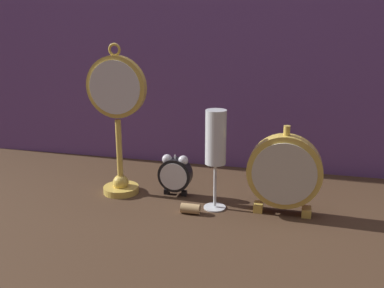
# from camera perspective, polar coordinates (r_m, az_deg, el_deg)

# --- Properties ---
(ground_plane) EXTENTS (4.00, 4.00, 0.00)m
(ground_plane) POSITION_cam_1_polar(r_m,az_deg,el_deg) (0.97, -1.17, -8.69)
(ground_plane) COLOR #422D1E
(fabric_backdrop_drape) EXTENTS (1.58, 0.01, 0.77)m
(fabric_backdrop_drape) POSITION_cam_1_polar(r_m,az_deg,el_deg) (1.20, 2.98, 14.96)
(fabric_backdrop_drape) COLOR #6B478E
(fabric_backdrop_drape) RESTS_ON ground_plane
(pocket_watch_on_stand) EXTENTS (0.14, 0.09, 0.36)m
(pocket_watch_on_stand) POSITION_cam_1_polar(r_m,az_deg,el_deg) (1.02, -9.89, 3.34)
(pocket_watch_on_stand) COLOR gold
(pocket_watch_on_stand) RESTS_ON ground_plane
(alarm_clock_twin_bell) EXTENTS (0.08, 0.03, 0.10)m
(alarm_clock_twin_bell) POSITION_cam_1_polar(r_m,az_deg,el_deg) (1.03, -2.26, -3.90)
(alarm_clock_twin_bell) COLOR black
(alarm_clock_twin_bell) RESTS_ON ground_plane
(mantel_clock_silver) EXTENTS (0.16, 0.04, 0.20)m
(mantel_clock_silver) POSITION_cam_1_polar(r_m,az_deg,el_deg) (0.93, 12.21, -3.68)
(mantel_clock_silver) COLOR gold
(mantel_clock_silver) RESTS_ON ground_plane
(champagne_flute) EXTENTS (0.05, 0.05, 0.22)m
(champagne_flute) POSITION_cam_1_polar(r_m,az_deg,el_deg) (0.92, 3.17, 0.07)
(champagne_flute) COLOR silver
(champagne_flute) RESTS_ON ground_plane
(wine_cork) EXTENTS (0.04, 0.02, 0.02)m
(wine_cork) POSITION_cam_1_polar(r_m,az_deg,el_deg) (0.94, -0.20, -8.61)
(wine_cork) COLOR tan
(wine_cork) RESTS_ON ground_plane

